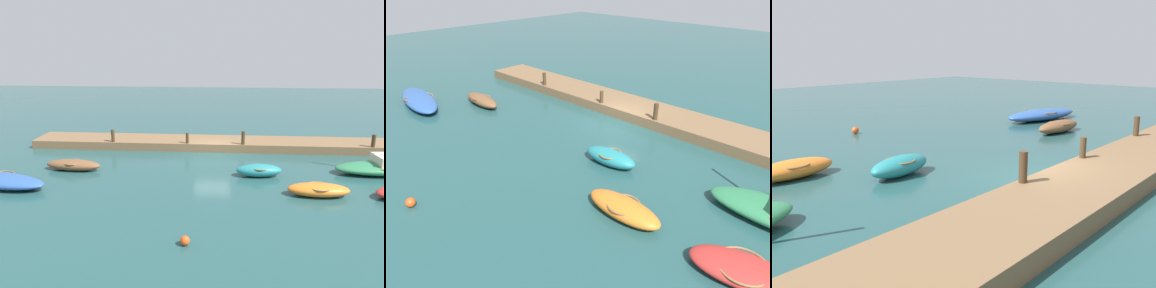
# 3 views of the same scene
# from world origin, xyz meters

# --- Properties ---
(ground_plane) EXTENTS (84.00, 84.00, 0.00)m
(ground_plane) POSITION_xyz_m (0.00, 0.00, 0.00)
(ground_plane) COLOR #234C4C
(dock_platform) EXTENTS (27.19, 2.98, 0.60)m
(dock_platform) POSITION_xyz_m (0.00, -2.11, 0.30)
(dock_platform) COLOR brown
(dock_platform) RESTS_ON ground_plane
(rowboat_brown) EXTENTS (3.56, 1.34, 0.67)m
(rowboat_brown) POSITION_xyz_m (8.61, 3.83, 0.34)
(rowboat_brown) COLOR brown
(rowboat_brown) RESTS_ON ground_plane
(rowboat_red) EXTENTS (3.44, 2.26, 0.59)m
(rowboat_red) POSITION_xyz_m (-9.98, 6.66, 0.30)
(rowboat_red) COLOR #B72D28
(rowboat_red) RESTS_ON ground_plane
(dinghy_teal) EXTENTS (2.75, 1.27, 0.74)m
(dinghy_teal) POSITION_xyz_m (-2.83, 4.08, 0.38)
(dinghy_teal) COLOR teal
(dinghy_teal) RESTS_ON ground_plane
(motorboat_blue) EXTENTS (6.16, 2.95, 0.72)m
(motorboat_blue) POSITION_xyz_m (11.74, 6.79, 0.36)
(motorboat_blue) COLOR #2D569E
(motorboat_blue) RESTS_ON ground_plane
(rowboat_orange) EXTENTS (3.19, 1.33, 0.67)m
(rowboat_orange) POSITION_xyz_m (-5.61, 6.77, 0.34)
(rowboat_orange) COLOR orange
(rowboat_orange) RESTS_ON ground_plane
(mooring_post_mid_west) EXTENTS (0.27, 0.27, 0.98)m
(mooring_post_mid_west) POSITION_xyz_m (-2.16, -0.87, 1.09)
(mooring_post_mid_west) COLOR #47331E
(mooring_post_mid_west) RESTS_ON dock_platform
(mooring_post_mid_east) EXTENTS (0.23, 0.23, 0.79)m
(mooring_post_mid_east) POSITION_xyz_m (1.88, -0.87, 1.00)
(mooring_post_mid_east) COLOR #47331E
(mooring_post_mid_east) RESTS_ON dock_platform
(mooring_post_east) EXTENTS (0.25, 0.25, 0.92)m
(mooring_post_east) POSITION_xyz_m (7.42, -0.87, 1.06)
(mooring_post_east) COLOR #47331E
(mooring_post_east) RESTS_ON dock_platform
(marker_buoy) EXTENTS (0.39, 0.39, 0.39)m
(marker_buoy) POSITION_xyz_m (0.83, 12.09, 0.19)
(marker_buoy) COLOR #E54C19
(marker_buoy) RESTS_ON ground_plane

